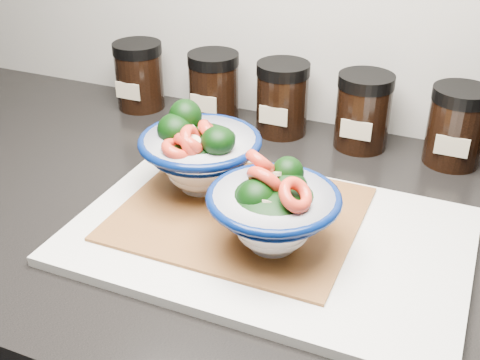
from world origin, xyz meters
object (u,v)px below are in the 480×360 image
at_px(bowl_right, 273,210).
at_px(spice_jar_b, 214,87).
at_px(bowl_left, 199,153).
at_px(spice_jar_a, 139,76).
at_px(spice_jar_e, 457,126).
at_px(cutting_board, 269,236).
at_px(spice_jar_d, 363,111).
at_px(spice_jar_c, 282,98).

height_order(bowl_right, spice_jar_b, bowl_right).
height_order(bowl_left, spice_jar_b, bowl_left).
distance_m(spice_jar_a, spice_jar_e, 0.52).
bearing_deg(spice_jar_b, spice_jar_e, 0.00).
bearing_deg(bowl_left, bowl_right, -32.15).
bearing_deg(cutting_board, spice_jar_b, 125.75).
relative_size(bowl_right, spice_jar_b, 1.29).
distance_m(spice_jar_b, spice_jar_d, 0.24).
bearing_deg(cutting_board, spice_jar_d, 82.07).
distance_m(cutting_board, bowl_right, 0.06).
bearing_deg(bowl_right, spice_jar_d, 85.31).
height_order(bowl_right, spice_jar_d, bowl_right).
xyz_separation_m(cutting_board, spice_jar_a, (-0.34, 0.28, 0.05)).
height_order(cutting_board, bowl_right, bowl_right).
xyz_separation_m(bowl_left, spice_jar_c, (0.03, 0.23, -0.01)).
distance_m(bowl_right, spice_jar_d, 0.31).
height_order(spice_jar_c, spice_jar_d, same).
height_order(cutting_board, spice_jar_b, spice_jar_b).
height_order(spice_jar_a, spice_jar_c, same).
relative_size(bowl_left, spice_jar_d, 1.37).
bearing_deg(spice_jar_b, bowl_right, -54.90).
xyz_separation_m(spice_jar_b, spice_jar_d, (0.24, 0.00, 0.00)).
height_order(cutting_board, bowl_left, bowl_left).
height_order(bowl_left, bowl_right, bowl_right).
bearing_deg(spice_jar_b, bowl_left, -68.78).
bearing_deg(spice_jar_e, bowl_right, -116.94).
xyz_separation_m(cutting_board, spice_jar_b, (-0.20, 0.28, 0.05)).
distance_m(spice_jar_a, spice_jar_b, 0.14).
height_order(cutting_board, spice_jar_c, spice_jar_c).
bearing_deg(spice_jar_c, spice_jar_d, 0.00).
height_order(bowl_left, spice_jar_a, bowl_left).
relative_size(spice_jar_c, spice_jar_d, 1.00).
distance_m(spice_jar_b, spice_jar_c, 0.12).
bearing_deg(spice_jar_b, spice_jar_a, 180.00).
bearing_deg(spice_jar_e, spice_jar_c, 180.00).
relative_size(bowl_right, spice_jar_c, 1.29).
bearing_deg(bowl_right, spice_jar_e, 63.06).
relative_size(bowl_right, spice_jar_a, 1.29).
bearing_deg(spice_jar_d, spice_jar_a, 180.00).
bearing_deg(spice_jar_d, bowl_left, -124.00).
distance_m(spice_jar_b, spice_jar_e, 0.38).
xyz_separation_m(bowl_right, spice_jar_d, (0.03, 0.31, -0.00)).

